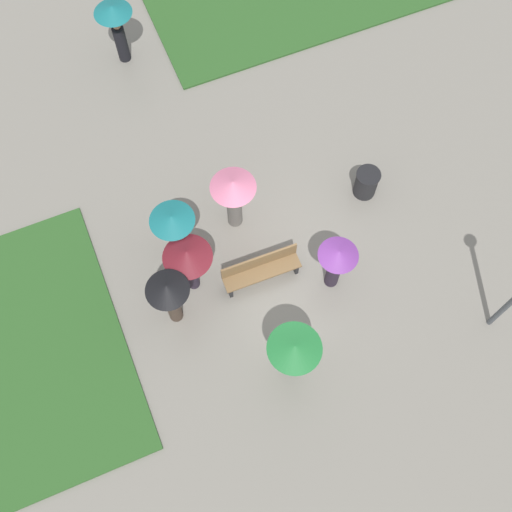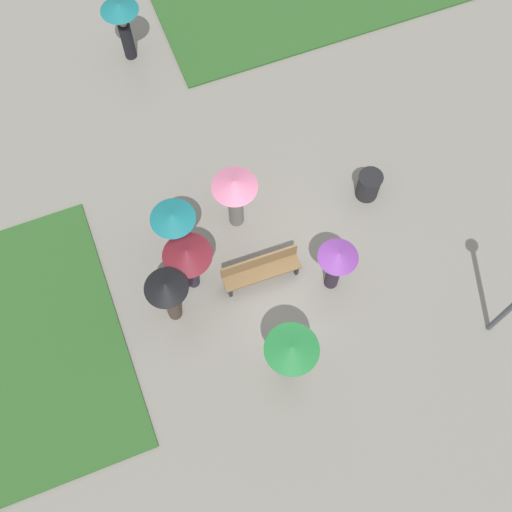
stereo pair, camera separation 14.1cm
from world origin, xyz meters
name	(u,v)px [view 1 (the left image)]	position (x,y,z in m)	size (l,w,h in m)	color
ground_plane	(290,274)	(0.00, 0.00, 0.00)	(90.00, 90.00, 0.00)	gray
park_bench	(261,269)	(-0.66, 0.22, 0.47)	(1.87, 0.47, 0.90)	brown
trash_bin	(366,183)	(2.65, 1.35, 0.42)	(0.61, 0.61, 0.83)	#232326
crowd_person_green	(294,351)	(-0.90, -2.09, 1.40)	(1.14, 1.14, 1.82)	#1E3328
crowd_person_purple	(336,261)	(0.83, -0.54, 1.18)	(0.90, 0.90, 1.72)	#2D2333
crowd_person_pink	(234,194)	(-0.66, 1.84, 1.34)	(1.07, 1.07, 1.89)	slate
crowd_person_teal	(174,229)	(-2.21, 1.55, 1.30)	(1.02, 1.02, 1.91)	#47382D
crowd_person_black	(169,295)	(-2.85, 0.07, 1.38)	(0.95, 0.95, 1.93)	#47382D
crowd_person_maroon	(188,259)	(-2.20, 0.66, 1.47)	(1.10, 1.10, 1.87)	#2D2333
lone_walker_far_path	(116,22)	(-1.60, 7.76, 1.36)	(1.00, 1.00, 1.92)	black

